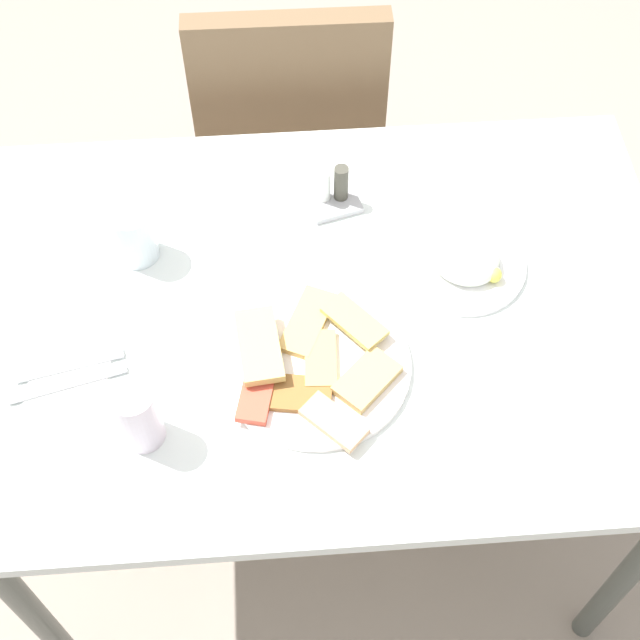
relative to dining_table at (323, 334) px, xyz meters
The scene contains 11 objects.
ground_plane 0.69m from the dining_table, ahead, with size 6.00×6.00×0.00m, color gray.
dining_table is the anchor object (origin of this frame).
dining_chair 0.67m from the dining_table, 92.33° to the left, with size 0.42×0.43×0.94m.
pide_platter 0.15m from the dining_table, 101.35° to the right, with size 0.31×0.32×0.05m.
salad_plate_greens 0.28m from the dining_table, 15.62° to the left, with size 0.22×0.22×0.06m.
soda_can 0.39m from the dining_table, 142.99° to the right, with size 0.07×0.07×0.12m, color silver.
drinking_glass 0.37m from the dining_table, 156.41° to the left, with size 0.07×0.07×0.11m, color silver.
paper_napkin 0.43m from the dining_table, 165.72° to the right, with size 0.12×0.12×0.00m, color white.
fork 0.44m from the dining_table, 163.40° to the right, with size 0.19×0.01×0.01m, color silver.
spoon 0.43m from the dining_table, 168.09° to the right, with size 0.17×0.02×0.01m, color silver.
condiment_caddy 0.26m from the dining_table, 81.52° to the left, with size 0.11×0.11×0.08m.
Camera 1 is at (-0.07, -0.86, 2.00)m, focal length 50.30 mm.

